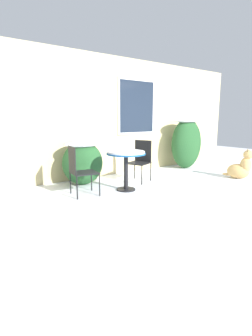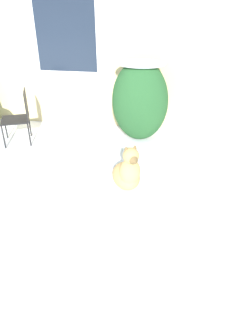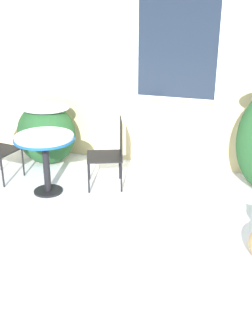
{
  "view_description": "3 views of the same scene",
  "coord_description": "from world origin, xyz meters",
  "px_view_note": "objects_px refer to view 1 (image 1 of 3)",
  "views": [
    {
      "loc": [
        -4.27,
        -3.5,
        1.48
      ],
      "look_at": [
        -1.15,
        0.73,
        0.46
      ],
      "focal_mm": 28.0,
      "sensor_mm": 36.0,
      "label": 1
    },
    {
      "loc": [
        2.29,
        -4.02,
        2.63
      ],
      "look_at": [
        1.71,
        -0.06,
        0.31
      ],
      "focal_mm": 35.0,
      "sensor_mm": 36.0,
      "label": 2
    },
    {
      "loc": [
        1.42,
        -3.87,
        2.54
      ],
      "look_at": [
        0.0,
        0.6,
        0.55
      ],
      "focal_mm": 45.0,
      "sensor_mm": 36.0,
      "label": 3
    }
  ],
  "objects_px": {
    "patio_table": "(126,158)",
    "dog": "(241,168)",
    "patio_chair_near_table": "(140,159)",
    "patio_chair_far_side": "(80,169)"
  },
  "relations": [
    {
      "from": "patio_table",
      "to": "dog",
      "type": "distance_m",
      "value": 3.03
    },
    {
      "from": "patio_chair_near_table",
      "to": "dog",
      "type": "xyz_separation_m",
      "value": [
        2.14,
        -1.3,
        -0.25
      ]
    },
    {
      "from": "patio_chair_far_side",
      "to": "patio_table",
      "type": "bearing_deg",
      "value": -94.31
    },
    {
      "from": "patio_chair_near_table",
      "to": "patio_chair_far_side",
      "type": "distance_m",
      "value": 1.7
    },
    {
      "from": "patio_table",
      "to": "patio_chair_near_table",
      "type": "distance_m",
      "value": 0.89
    },
    {
      "from": "patio_chair_near_table",
      "to": "patio_table",
      "type": "bearing_deg",
      "value": -79.95
    },
    {
      "from": "patio_table",
      "to": "dog",
      "type": "xyz_separation_m",
      "value": [
        2.89,
        -0.84,
        -0.41
      ]
    },
    {
      "from": "patio_chair_far_side",
      "to": "dog",
      "type": "height_order",
      "value": "patio_chair_far_side"
    },
    {
      "from": "patio_chair_far_side",
      "to": "dog",
      "type": "relative_size",
      "value": 1.3
    },
    {
      "from": "patio_chair_near_table",
      "to": "patio_chair_far_side",
      "type": "height_order",
      "value": "same"
    }
  ]
}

